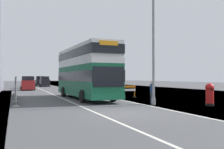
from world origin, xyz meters
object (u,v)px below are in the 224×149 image
at_px(red_pillar_postbox, 210,93).
at_px(car_oncoming_near, 28,84).
at_px(car_receding_far, 44,82).
at_px(lamppost_foreground, 153,44).
at_px(pedestrian_at_kerb, 152,92).
at_px(car_receding_mid, 29,83).
at_px(car_far_side, 40,81).
at_px(double_decker_bus, 85,71).
at_px(roadworks_barrier, 127,90).

xyz_separation_m(red_pillar_postbox, car_oncoming_near, (-10.59, 27.65, 0.16)).
bearing_deg(car_receding_far, car_oncoming_near, -105.92).
height_order(lamppost_foreground, pedestrian_at_kerb, lamppost_foreground).
xyz_separation_m(red_pillar_postbox, car_receding_far, (-6.44, 42.20, 0.18)).
height_order(car_receding_mid, car_far_side, car_far_side).
bearing_deg(double_decker_bus, car_receding_far, 89.89).
relative_size(red_pillar_postbox, car_receding_mid, 0.38).
xyz_separation_m(car_oncoming_near, pedestrian_at_kerb, (7.60, -24.98, -0.17)).
bearing_deg(roadworks_barrier, red_pillar_postbox, -73.98).
relative_size(red_pillar_postbox, car_oncoming_near, 0.37).
relative_size(red_pillar_postbox, car_receding_far, 0.34).
bearing_deg(car_receding_mid, car_far_side, 76.22).
xyz_separation_m(red_pillar_postbox, car_receding_mid, (-9.95, 35.60, 0.15)).
bearing_deg(pedestrian_at_kerb, car_oncoming_near, 106.93).
distance_m(red_pillar_postbox, roadworks_barrier, 8.84).
bearing_deg(car_receding_far, roadworks_barrier, -83.24).
xyz_separation_m(lamppost_foreground, car_receding_mid, (-6.60, 33.76, -3.35)).
bearing_deg(pedestrian_at_kerb, red_pillar_postbox, -41.74).
bearing_deg(car_receding_mid, double_decker_bus, -82.69).
distance_m(car_far_side, pedestrian_at_kerb, 45.86).
bearing_deg(roadworks_barrier, car_receding_far, 96.76).
bearing_deg(pedestrian_at_kerb, car_receding_mid, 101.93).
distance_m(lamppost_foreground, car_far_side, 46.77).
bearing_deg(car_far_side, red_pillar_postbox, -81.98).
bearing_deg(car_oncoming_near, car_receding_far, 74.08).
bearing_deg(lamppost_foreground, car_far_side, 94.26).
xyz_separation_m(red_pillar_postbox, pedestrian_at_kerb, (-2.99, 2.66, -0.01)).
xyz_separation_m(roadworks_barrier, car_receding_far, (-4.00, 33.70, 0.27)).
distance_m(lamppost_foreground, red_pillar_postbox, 5.18).
bearing_deg(car_oncoming_near, pedestrian_at_kerb, -73.07).
height_order(double_decker_bus, pedestrian_at_kerb, double_decker_bus).
height_order(double_decker_bus, car_oncoming_near, double_decker_bus).
bearing_deg(car_far_side, pedestrian_at_kerb, -85.21).
distance_m(red_pillar_postbox, car_far_side, 48.85).
relative_size(car_oncoming_near, car_receding_far, 0.93).
relative_size(lamppost_foreground, roadworks_barrier, 4.64).
xyz_separation_m(car_receding_far, car_far_side, (-0.38, 6.17, 0.01)).
distance_m(roadworks_barrier, pedestrian_at_kerb, 5.86).
relative_size(roadworks_barrier, car_far_side, 0.50).
xyz_separation_m(double_decker_bus, car_receding_far, (0.07, 33.45, -1.47)).
xyz_separation_m(double_decker_bus, lamppost_foreground, (3.15, -6.91, 1.85)).
bearing_deg(lamppost_foreground, car_receding_mid, 101.06).
bearing_deg(car_receding_mid, lamppost_foreground, -78.94).
bearing_deg(car_receding_mid, red_pillar_postbox, -74.39).
height_order(car_receding_mid, pedestrian_at_kerb, car_receding_mid).
distance_m(double_decker_bus, lamppost_foreground, 7.81).
bearing_deg(roadworks_barrier, lamppost_foreground, -97.79).
xyz_separation_m(double_decker_bus, roadworks_barrier, (4.06, -0.26, -1.74)).
bearing_deg(double_decker_bus, car_far_side, 90.45).
bearing_deg(roadworks_barrier, car_oncoming_near, 113.05).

